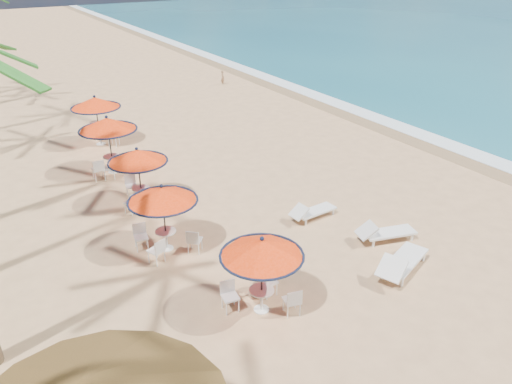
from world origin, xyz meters
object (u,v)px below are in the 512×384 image
station_3 (107,130)px  lounger_near (401,262)px  station_0 (262,257)px  station_2 (138,163)px  station_1 (163,203)px  station_4 (97,108)px  lounger_mid (384,232)px  lounger_far (312,211)px

station_3 → lounger_near: station_3 is taller
station_0 → station_3: size_ratio=0.90×
station_2 → lounger_near: 9.33m
station_0 → station_1: (-1.00, 3.91, 0.01)m
station_0 → lounger_near: bearing=-9.6°
station_2 → lounger_near: bearing=-58.9°
station_4 → station_3: bearing=-99.3°
station_1 → lounger_mid: (6.03, -3.08, -1.28)m
lounger_mid → station_1: bearing=168.3°
station_1 → station_2: bearing=82.9°
station_2 → station_4: 6.99m
lounger_mid → lounger_far: bearing=130.0°
station_4 → lounger_near: bearing=-74.0°
station_4 → lounger_near: size_ratio=1.02×
station_3 → lounger_mid: bearing=-59.6°
station_0 → station_2: size_ratio=1.00×
station_2 → lounger_near: (4.78, -7.92, -1.23)m
station_3 → lounger_mid: 11.37m
station_2 → lounger_near: size_ratio=0.95×
station_0 → lounger_far: bearing=38.6°
station_1 → station_2: size_ratio=1.00×
station_3 → station_4: bearing=80.7°
station_3 → station_4: (0.60, 3.63, -0.12)m
station_2 → station_3: station_3 is taller
lounger_near → station_4: bearing=85.3°
station_2 → lounger_mid: 8.60m
station_4 → lounger_far: bearing=-69.9°
station_2 → station_0: bearing=-85.3°
station_2 → station_3: bearing=91.3°
station_0 → station_3: (-0.67, 10.54, 0.25)m
station_1 → lounger_far: size_ratio=1.23×
station_1 → lounger_near: (5.19, -4.62, -1.23)m
station_4 → lounger_mid: 14.36m
lounger_far → station_0: bearing=-145.3°
lounger_far → station_2: bearing=134.5°
lounger_near → lounger_far: (-0.23, 3.87, -0.08)m
station_0 → station_3: station_3 is taller
station_3 → lounger_mid: station_3 is taller
station_3 → station_1: bearing=-92.9°
lounger_mid → lounger_far: size_ratio=1.13×
station_0 → station_4: station_4 is taller
station_2 → lounger_mid: bearing=-48.6°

